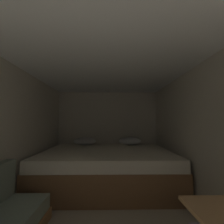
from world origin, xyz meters
TOP-DOWN VIEW (x-y plane):
  - wall_back at (0.00, 4.01)m, footprint 2.75×0.05m
  - wall_right at (1.35, 1.68)m, footprint 0.05×4.63m
  - ceiling_slab at (0.00, 1.68)m, footprint 2.75×4.63m
  - bed at (0.00, 2.99)m, footprint 2.53×1.94m

SIDE VIEW (x-z plane):
  - bed at x=0.00m, z-range -0.09..0.78m
  - wall_back at x=0.00m, z-range 0.00..2.07m
  - wall_right at x=1.35m, z-range 0.00..2.07m
  - ceiling_slab at x=0.00m, z-range 2.07..2.12m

